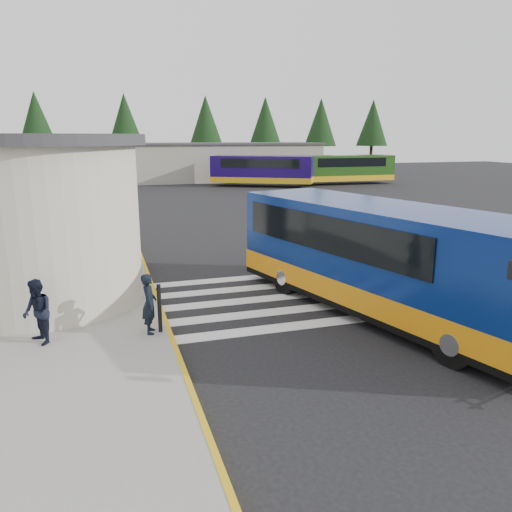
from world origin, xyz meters
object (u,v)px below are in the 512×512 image
object	(u,v)px
pedestrian_a	(149,304)
transit_bus	(384,263)
pedestrian_b	(37,312)
bollard	(160,308)
far_bus_a	(262,169)
far_bus_b	(346,168)

from	to	relation	value
pedestrian_a	transit_bus	bearing A→B (deg)	-82.87
pedestrian_b	bollard	size ratio (longest dim) A/B	1.26
bollard	far_bus_a	xyz separation A→B (m)	(14.43, 36.20, 0.93)
far_bus_a	transit_bus	bearing A→B (deg)	-163.54
transit_bus	bollard	world-z (taller)	transit_bus
transit_bus	pedestrian_a	world-z (taller)	transit_bus
pedestrian_a	pedestrian_b	size ratio (longest dim) A/B	0.97
pedestrian_a	pedestrian_b	bearing A→B (deg)	95.65
bollard	far_bus_a	distance (m)	38.98
transit_bus	far_bus_b	distance (m)	40.15
transit_bus	pedestrian_a	size ratio (longest dim) A/B	7.39
transit_bus	far_bus_a	bearing A→B (deg)	62.04
pedestrian_b	bollard	xyz separation A→B (m)	(2.78, -0.10, -0.16)
transit_bus	pedestrian_b	bearing A→B (deg)	163.95
transit_bus	far_bus_b	xyz separation A→B (m)	(17.49, 36.14, 0.21)
far_bus_a	bollard	bearing A→B (deg)	-172.49
pedestrian_b	bollard	bearing A→B (deg)	61.75
pedestrian_a	pedestrian_b	distance (m)	2.54
pedestrian_b	far_bus_a	size ratio (longest dim) A/B	0.15
pedestrian_a	far_bus_a	distance (m)	39.06
pedestrian_b	far_bus_a	xyz separation A→B (m)	(17.21, 36.10, 0.77)
far_bus_a	far_bus_b	bearing A→B (deg)	-61.39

